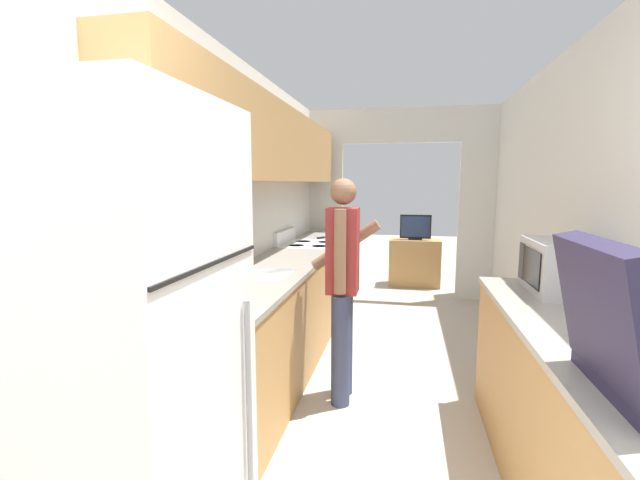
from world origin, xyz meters
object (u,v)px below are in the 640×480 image
object	(u,v)px
range_oven	(311,283)
person	(343,285)
refrigerator	(116,375)
tv_cabinet	(414,262)
knife	(322,237)
microwave	(563,267)
television	(415,228)

from	to	relation	value
range_oven	person	xyz separation A→B (m)	(0.58, -1.59, 0.38)
refrigerator	tv_cabinet	size ratio (longest dim) A/B	2.39
knife	person	bearing A→B (deg)	-41.16
person	tv_cabinet	xyz separation A→B (m)	(0.57, 3.61, -0.48)
refrigerator	knife	world-z (taller)	refrigerator
tv_cabinet	knife	distance (m)	1.97
microwave	range_oven	bearing A→B (deg)	137.50
refrigerator	tv_cabinet	bearing A→B (deg)	78.37
range_oven	tv_cabinet	xyz separation A→B (m)	(1.14, 2.02, -0.10)
range_oven	knife	bearing A→B (deg)	87.29
tv_cabinet	knife	size ratio (longest dim) A/B	2.35
range_oven	knife	size ratio (longest dim) A/B	3.21
television	knife	xyz separation A→B (m)	(-1.12, -1.48, 0.01)
microwave	knife	distance (m)	2.94
range_oven	knife	xyz separation A→B (m)	(0.02, 0.49, 0.44)
microwave	knife	bearing A→B (deg)	130.06
refrigerator	knife	size ratio (longest dim) A/B	5.61
tv_cabinet	range_oven	bearing A→B (deg)	-119.51
person	television	distance (m)	3.61
refrigerator	television	xyz separation A→B (m)	(1.09, 5.24, -0.02)
microwave	knife	size ratio (longest dim) A/B	1.63
television	knife	bearing A→B (deg)	-127.04
range_oven	television	distance (m)	2.32
refrigerator	range_oven	bearing A→B (deg)	90.98
microwave	television	distance (m)	3.81
person	tv_cabinet	bearing A→B (deg)	-9.65
person	television	size ratio (longest dim) A/B	3.47
range_oven	person	bearing A→B (deg)	-70.04
range_oven	tv_cabinet	size ratio (longest dim) A/B	1.37
television	refrigerator	bearing A→B (deg)	-101.73
knife	microwave	bearing A→B (deg)	-16.00
microwave	tv_cabinet	bearing A→B (deg)	101.51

